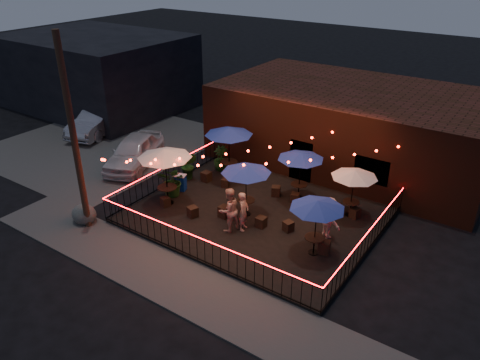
% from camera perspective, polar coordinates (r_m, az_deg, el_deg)
% --- Properties ---
extents(ground, '(110.00, 110.00, 0.00)m').
position_cam_1_polar(ground, '(19.00, -1.34, -7.12)').
color(ground, black).
rests_on(ground, ground).
extents(patio, '(10.00, 8.00, 0.15)m').
position_cam_1_polar(patio, '(20.36, 1.95, -4.35)').
color(patio, black).
rests_on(patio, ground).
extents(sidewalk, '(18.00, 2.50, 0.05)m').
position_cam_1_polar(sidewalk, '(16.98, -7.89, -12.04)').
color(sidewalk, '#494643').
rests_on(sidewalk, ground).
extents(parking_lot, '(11.00, 12.00, 0.02)m').
position_cam_1_polar(parking_lot, '(29.08, -16.17, 4.33)').
color(parking_lot, '#494643').
rests_on(parking_lot, ground).
extents(brick_building, '(14.00, 8.00, 4.00)m').
position_cam_1_polar(brick_building, '(25.69, 13.68, 6.45)').
color(brick_building, '#391B0F').
rests_on(brick_building, ground).
extents(background_building, '(12.00, 9.00, 5.00)m').
position_cam_1_polar(background_building, '(35.82, -16.96, 12.59)').
color(background_building, black).
rests_on(background_building, ground).
extents(utility_pole, '(0.26, 0.26, 8.00)m').
position_cam_1_polar(utility_pole, '(19.03, -19.61, 4.90)').
color(utility_pole, '#382617').
rests_on(utility_pole, ground).
extents(fence_front, '(10.00, 0.04, 1.04)m').
position_cam_1_polar(fence_front, '(17.33, -5.26, -8.31)').
color(fence_front, black).
rests_on(fence_front, patio).
extents(fence_left, '(0.04, 8.00, 1.04)m').
position_cam_1_polar(fence_left, '(22.81, -8.66, 0.64)').
color(fence_left, black).
rests_on(fence_left, patio).
extents(fence_right, '(0.04, 8.00, 1.04)m').
position_cam_1_polar(fence_right, '(18.29, 15.38, -7.21)').
color(fence_right, black).
rests_on(fence_right, patio).
extents(festoon_lights, '(10.02, 8.72, 1.32)m').
position_cam_1_polar(festoon_lights, '(19.50, -0.92, 2.30)').
color(festoon_lights, '#FD1F0D').
rests_on(festoon_lights, ground).
extents(cafe_table_0, '(2.63, 2.63, 2.63)m').
position_cam_1_polar(cafe_table_0, '(20.34, -9.19, 3.12)').
color(cafe_table_0, black).
rests_on(cafe_table_0, patio).
extents(cafe_table_1, '(2.53, 2.53, 2.60)m').
position_cam_1_polar(cafe_table_1, '(22.65, -1.38, 5.90)').
color(cafe_table_1, black).
rests_on(cafe_table_1, patio).
extents(cafe_table_2, '(2.37, 2.37, 2.33)m').
position_cam_1_polar(cafe_table_2, '(19.30, 0.76, 1.25)').
color(cafe_table_2, black).
rests_on(cafe_table_2, patio).
extents(cafe_table_3, '(2.16, 2.16, 2.30)m').
position_cam_1_polar(cafe_table_3, '(20.82, 7.43, 2.91)').
color(cafe_table_3, black).
rests_on(cafe_table_3, patio).
extents(cafe_table_4, '(2.13, 2.13, 2.27)m').
position_cam_1_polar(cafe_table_4, '(17.04, 9.41, -3.07)').
color(cafe_table_4, black).
rests_on(cafe_table_4, patio).
extents(cafe_table_5, '(2.28, 2.28, 2.15)m').
position_cam_1_polar(cafe_table_5, '(19.88, 13.78, 0.69)').
color(cafe_table_5, black).
rests_on(cafe_table_5, patio).
extents(bistro_chair_0, '(0.45, 0.45, 0.42)m').
position_cam_1_polar(bistro_chair_0, '(21.08, -9.08, -2.63)').
color(bistro_chair_0, black).
rests_on(bistro_chair_0, patio).
extents(bistro_chair_1, '(0.50, 0.50, 0.46)m').
position_cam_1_polar(bistro_chair_1, '(20.13, -5.79, -3.88)').
color(bistro_chair_1, black).
rests_on(bistro_chair_1, patio).
extents(bistro_chair_2, '(0.44, 0.44, 0.49)m').
position_cam_1_polar(bistro_chair_2, '(23.05, -4.13, 0.44)').
color(bistro_chair_2, black).
rests_on(bistro_chair_2, patio).
extents(bistro_chair_3, '(0.43, 0.43, 0.42)m').
position_cam_1_polar(bistro_chair_3, '(22.47, -1.76, -0.33)').
color(bistro_chair_3, black).
rests_on(bistro_chair_3, patio).
extents(bistro_chair_4, '(0.45, 0.45, 0.50)m').
position_cam_1_polar(bistro_chair_4, '(20.02, -1.93, -3.87)').
color(bistro_chair_4, black).
rests_on(bistro_chair_4, patio).
extents(bistro_chair_5, '(0.39, 0.39, 0.45)m').
position_cam_1_polar(bistro_chair_5, '(19.35, 2.59, -5.14)').
color(bistro_chair_5, black).
rests_on(bistro_chair_5, patio).
extents(bistro_chair_6, '(0.52, 0.52, 0.46)m').
position_cam_1_polar(bistro_chair_6, '(21.73, 4.40, -1.35)').
color(bistro_chair_6, black).
rests_on(bistro_chair_6, patio).
extents(bistro_chair_7, '(0.46, 0.46, 0.43)m').
position_cam_1_polar(bistro_chair_7, '(21.28, 6.74, -2.16)').
color(bistro_chair_7, black).
rests_on(bistro_chair_7, patio).
extents(bistro_chair_8, '(0.46, 0.46, 0.43)m').
position_cam_1_polar(bistro_chair_8, '(19.18, 5.90, -5.63)').
color(bistro_chair_8, black).
rests_on(bistro_chair_8, patio).
extents(bistro_chair_9, '(0.52, 0.52, 0.51)m').
position_cam_1_polar(bistro_chair_9, '(18.07, 10.21, -8.06)').
color(bistro_chair_9, black).
rests_on(bistro_chair_9, patio).
extents(bistro_chair_10, '(0.46, 0.46, 0.46)m').
position_cam_1_polar(bistro_chair_10, '(20.68, 11.64, -3.45)').
color(bistro_chair_10, black).
rests_on(bistro_chair_10, patio).
extents(bistro_chair_11, '(0.45, 0.45, 0.44)m').
position_cam_1_polar(bistro_chair_11, '(20.56, 13.83, -3.91)').
color(bistro_chair_11, black).
rests_on(bistro_chair_11, patio).
extents(patron_a, '(0.55, 0.70, 1.68)m').
position_cam_1_polar(patron_a, '(18.87, 0.41, -3.83)').
color(patron_a, tan).
rests_on(patron_a, patio).
extents(patron_b, '(0.97, 1.10, 1.89)m').
position_cam_1_polar(patron_b, '(18.76, -1.35, -3.66)').
color(patron_b, tan).
rests_on(patron_b, patio).
extents(patron_c, '(1.29, 1.01, 1.75)m').
position_cam_1_polar(patron_c, '(18.68, 10.74, -4.57)').
color(patron_c, tan).
rests_on(patron_c, patio).
extents(potted_shrub_a, '(1.50, 1.36, 1.46)m').
position_cam_1_polar(potted_shrub_a, '(21.66, -8.17, -0.17)').
color(potted_shrub_a, '#113712').
rests_on(potted_shrub_a, patio).
extents(potted_shrub_b, '(0.95, 0.86, 1.43)m').
position_cam_1_polar(potted_shrub_b, '(23.17, -6.25, 1.77)').
color(potted_shrub_b, '#133F0D').
rests_on(potted_shrub_b, patio).
extents(potted_shrub_c, '(0.78, 0.78, 1.28)m').
position_cam_1_polar(potted_shrub_c, '(24.01, -2.39, 2.66)').
color(potted_shrub_c, '#173C13').
rests_on(potted_shrub_c, patio).
extents(cooler, '(0.70, 0.59, 0.78)m').
position_cam_1_polar(cooler, '(22.28, -7.35, -0.28)').
color(cooler, '#092F9F').
rests_on(cooler, patio).
extents(boulder, '(1.09, 0.95, 0.78)m').
position_cam_1_polar(boulder, '(20.89, -18.47, -4.00)').
color(boulder, '#41423D').
rests_on(boulder, ground).
extents(car_white, '(3.53, 5.10, 1.61)m').
position_cam_1_polar(car_white, '(25.39, -12.75, 3.41)').
color(car_white, silver).
rests_on(car_white, ground).
extents(car_silver, '(3.02, 5.42, 1.69)m').
position_cam_1_polar(car_silver, '(30.58, -16.67, 7.04)').
color(car_silver, gray).
rests_on(car_silver, ground).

